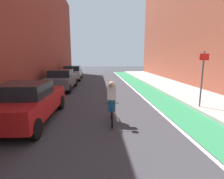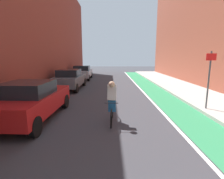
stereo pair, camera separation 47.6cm
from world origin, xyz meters
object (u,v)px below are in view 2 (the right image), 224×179
(parked_sedan_gray, at_px, (70,79))
(cyclist_mid, at_px, (112,102))
(parked_sedan_silver, at_px, (82,72))
(street_sign_post, at_px, (209,75))
(parked_sedan_red, at_px, (31,100))

(parked_sedan_gray, relative_size, cyclist_mid, 2.49)
(parked_sedan_silver, relative_size, street_sign_post, 1.71)
(parked_sedan_red, height_order, parked_sedan_gray, same)
(cyclist_mid, height_order, street_sign_post, street_sign_post)
(parked_sedan_red, distance_m, cyclist_mid, 3.22)
(parked_sedan_red, relative_size, parked_sedan_gray, 1.02)
(street_sign_post, bearing_deg, parked_sedan_gray, 142.59)
(parked_sedan_gray, relative_size, street_sign_post, 1.66)
(parked_sedan_red, bearing_deg, cyclist_mid, -6.71)
(parked_sedan_silver, bearing_deg, cyclist_mid, -76.30)
(parked_sedan_red, height_order, cyclist_mid, cyclist_mid)
(parked_sedan_silver, bearing_deg, parked_sedan_red, -90.01)
(parked_sedan_red, relative_size, parked_sedan_silver, 0.99)
(parked_sedan_gray, relative_size, parked_sedan_silver, 0.97)
(parked_sedan_gray, bearing_deg, parked_sedan_silver, 89.98)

